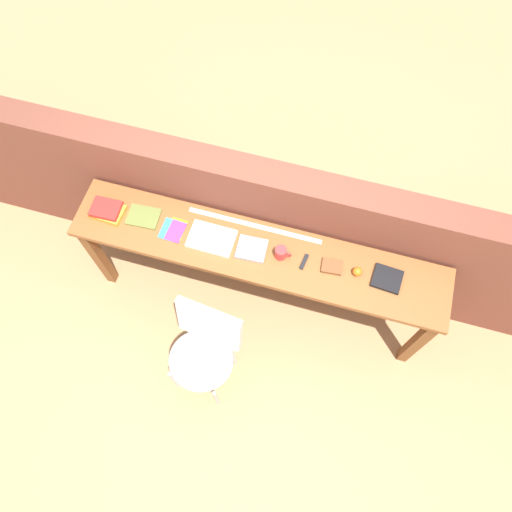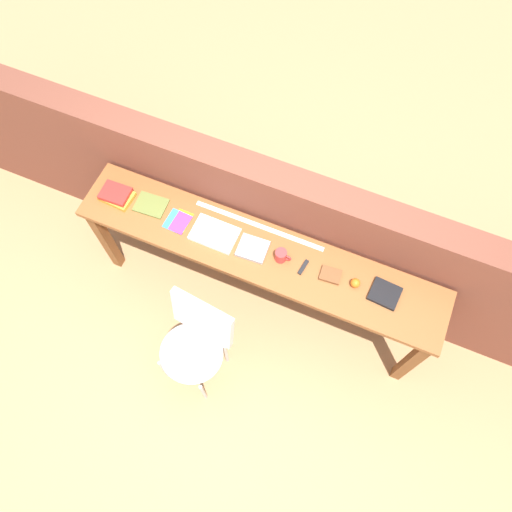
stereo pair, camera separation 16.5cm
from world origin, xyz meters
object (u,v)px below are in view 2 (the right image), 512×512
(book_open_centre, at_px, (215,234))
(mug, at_px, (281,256))
(leather_journal_brown, at_px, (330,275))
(sports_ball_small, at_px, (355,283))
(book_stack_leftmost, at_px, (116,195))
(pamphlet_pile_colourful, at_px, (179,221))
(book_repair_rightmost, at_px, (385,294))
(chair_white_moulded, at_px, (195,341))
(magazine_cycling, at_px, (151,205))
(multitool_folded, at_px, (303,267))

(book_open_centre, distance_m, mug, 0.47)
(book_open_centre, distance_m, leather_journal_brown, 0.80)
(mug, bearing_deg, sports_ball_small, 1.34)
(book_stack_leftmost, xyz_separation_m, leather_journal_brown, (1.53, 0.02, -0.02))
(book_open_centre, bearing_deg, mug, 1.82)
(pamphlet_pile_colourful, xyz_separation_m, sports_ball_small, (1.22, 0.02, 0.03))
(book_stack_leftmost, bearing_deg, mug, 0.40)
(leather_journal_brown, relative_size, book_repair_rightmost, 0.72)
(book_stack_leftmost, bearing_deg, sports_ball_small, 0.67)
(chair_white_moulded, bearing_deg, book_stack_leftmost, 143.69)
(book_stack_leftmost, xyz_separation_m, pamphlet_pile_colourful, (0.47, -0.00, -0.03))
(magazine_cycling, relative_size, sports_ball_small, 3.48)
(magazine_cycling, distance_m, sports_ball_small, 1.45)
(mug, relative_size, book_repair_rightmost, 0.61)
(mug, bearing_deg, multitool_folded, -1.35)
(mug, bearing_deg, book_repair_rightmost, 1.87)
(chair_white_moulded, height_order, book_repair_rightmost, book_repair_rightmost)
(book_stack_leftmost, distance_m, mug, 1.20)
(leather_journal_brown, xyz_separation_m, book_repair_rightmost, (0.35, 0.01, 0.00))
(magazine_cycling, xyz_separation_m, mug, (0.95, -0.02, 0.04))
(chair_white_moulded, xyz_separation_m, book_repair_rightmost, (1.03, 0.66, 0.37))
(book_stack_leftmost, distance_m, book_repair_rightmost, 1.88)
(pamphlet_pile_colourful, bearing_deg, mug, 0.98)
(book_repair_rightmost, bearing_deg, sports_ball_small, -172.61)
(mug, relative_size, sports_ball_small, 1.82)
(book_open_centre, height_order, mug, mug)
(multitool_folded, distance_m, leather_journal_brown, 0.18)
(book_stack_leftmost, xyz_separation_m, multitool_folded, (1.35, 0.00, -0.02))
(chair_white_moulded, xyz_separation_m, book_stack_leftmost, (-0.85, 0.63, 0.38))
(leather_journal_brown, bearing_deg, book_repair_rightmost, -2.84)
(chair_white_moulded, distance_m, pamphlet_pile_colourful, 0.81)
(magazine_cycling, bearing_deg, book_stack_leftmost, -175.78)
(chair_white_moulded, bearing_deg, multitool_folded, 51.50)
(multitool_folded, distance_m, sports_ball_small, 0.34)
(pamphlet_pile_colourful, height_order, leather_journal_brown, leather_journal_brown)
(book_stack_leftmost, bearing_deg, multitool_folded, 0.20)
(pamphlet_pile_colourful, relative_size, multitool_folded, 1.60)
(sports_ball_small, bearing_deg, leather_journal_brown, -179.76)
(book_stack_leftmost, distance_m, book_open_centre, 0.73)
(book_open_centre, xyz_separation_m, sports_ball_small, (0.96, 0.02, 0.02))
(book_open_centre, bearing_deg, book_stack_leftmost, -179.35)
(chair_white_moulded, distance_m, magazine_cycling, 0.97)
(chair_white_moulded, relative_size, book_open_centre, 2.98)
(sports_ball_small, bearing_deg, pamphlet_pile_colourful, -178.87)
(book_open_centre, bearing_deg, chair_white_moulded, -78.49)
(chair_white_moulded, relative_size, book_stack_leftmost, 3.99)
(book_stack_leftmost, height_order, book_repair_rightmost, book_stack_leftmost)
(book_stack_leftmost, relative_size, mug, 2.03)
(magazine_cycling, xyz_separation_m, leather_journal_brown, (1.29, -0.01, 0.00))
(magazine_cycling, bearing_deg, mug, -5.09)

